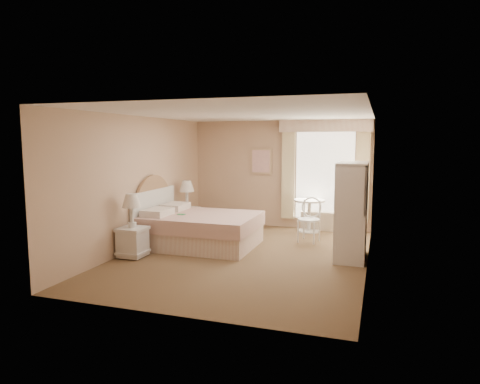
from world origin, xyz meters
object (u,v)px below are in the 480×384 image
(bed, at_px, (196,228))
(cafe_chair, at_px, (310,216))
(armoire, at_px, (352,219))
(round_table, at_px, (309,210))
(nightstand_near, at_px, (132,234))
(nightstand_far, at_px, (187,213))

(bed, xyz_separation_m, cafe_chair, (2.05, 1.06, 0.17))
(bed, relative_size, armoire, 1.27)
(bed, xyz_separation_m, round_table, (1.88, 1.97, 0.13))
(round_table, bearing_deg, nightstand_near, -130.09)
(nightstand_far, xyz_separation_m, cafe_chair, (2.77, -0.05, 0.09))
(armoire, bearing_deg, cafe_chair, 130.22)
(nightstand_far, bearing_deg, round_table, 18.30)
(nightstand_near, height_order, armoire, armoire)
(nightstand_near, bearing_deg, armoire, 17.24)
(nightstand_far, distance_m, cafe_chair, 2.77)
(nightstand_far, height_order, round_table, nightstand_far)
(bed, bearing_deg, round_table, 46.29)
(round_table, relative_size, cafe_chair, 0.81)
(nightstand_near, relative_size, cafe_chair, 1.24)
(bed, bearing_deg, nightstand_far, 122.97)
(bed, distance_m, nightstand_far, 1.33)
(nightstand_near, relative_size, round_table, 1.53)
(nightstand_near, distance_m, round_table, 4.05)
(bed, bearing_deg, armoire, 0.20)
(armoire, bearing_deg, round_table, 118.09)
(nightstand_near, bearing_deg, cafe_chair, 38.20)
(nightstand_near, relative_size, nightstand_far, 0.98)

